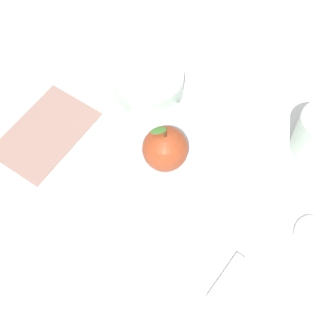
# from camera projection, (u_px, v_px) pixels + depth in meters

# --- Properties ---
(ground_plane) EXTENTS (2.40, 2.40, 0.00)m
(ground_plane) POSITION_uv_depth(u_px,v_px,m) (169.00, 186.00, 0.76)
(ground_plane) COLOR silver
(dinner_plate) EXTENTS (0.25, 0.25, 0.02)m
(dinner_plate) POSITION_uv_depth(u_px,v_px,m) (168.00, 171.00, 0.76)
(dinner_plate) COLOR silver
(dinner_plate) RESTS_ON ground_plane
(apple) EXTENTS (0.07, 0.07, 0.08)m
(apple) POSITION_uv_depth(u_px,v_px,m) (165.00, 149.00, 0.73)
(apple) COLOR #9E3D1E
(apple) RESTS_ON dinner_plate
(side_bowl) EXTENTS (0.12, 0.12, 0.04)m
(side_bowl) POSITION_uv_depth(u_px,v_px,m) (148.00, 81.00, 0.82)
(side_bowl) COLOR #B2C6B2
(side_bowl) RESTS_ON ground_plane
(cup) EXTENTS (0.07, 0.07, 0.08)m
(cup) POSITION_uv_depth(u_px,v_px,m) (319.00, 133.00, 0.75)
(cup) COLOR #B2C6B2
(cup) RESTS_ON ground_plane
(knife) EXTENTS (0.06, 0.22, 0.01)m
(knife) POSITION_uv_depth(u_px,v_px,m) (245.00, 250.00, 0.70)
(knife) COLOR silver
(knife) RESTS_ON ground_plane
(spoon) EXTENTS (0.06, 0.17, 0.01)m
(spoon) POSITION_uv_depth(u_px,v_px,m) (300.00, 238.00, 0.71)
(spoon) COLOR silver
(spoon) RESTS_ON ground_plane
(linen_napkin) EXTENTS (0.13, 0.18, 0.00)m
(linen_napkin) POSITION_uv_depth(u_px,v_px,m) (46.00, 131.00, 0.80)
(linen_napkin) COLOR gray
(linen_napkin) RESTS_ON ground_plane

